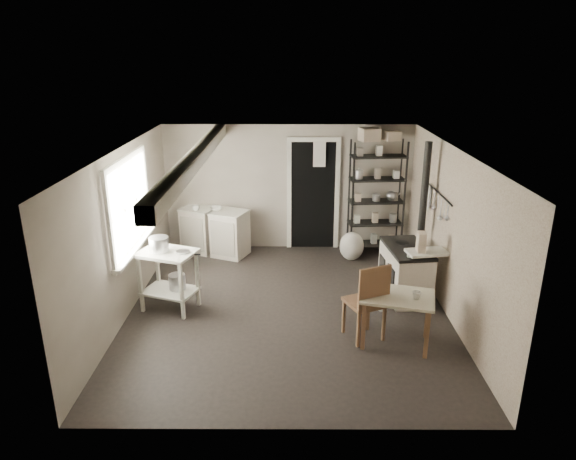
{
  "coord_description": "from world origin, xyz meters",
  "views": [
    {
      "loc": [
        0.03,
        -6.62,
        3.52
      ],
      "look_at": [
        0.0,
        0.3,
        1.1
      ],
      "focal_mm": 32.0,
      "sensor_mm": 36.0,
      "label": 1
    }
  ],
  "objects_px": {
    "flour_sack": "(352,247)",
    "shelf_rack": "(376,201)",
    "prep_table": "(169,283)",
    "base_cabinets": "(215,229)",
    "chair": "(364,303)",
    "stockpot": "(159,247)",
    "work_table": "(396,316)",
    "stove": "(406,269)"
  },
  "relations": [
    {
      "from": "stockpot",
      "to": "work_table",
      "type": "xyz_separation_m",
      "value": [
        3.16,
        -0.94,
        -0.56
      ]
    },
    {
      "from": "work_table",
      "to": "prep_table",
      "type": "bearing_deg",
      "value": 163.21
    },
    {
      "from": "stockpot",
      "to": "shelf_rack",
      "type": "xyz_separation_m",
      "value": [
        3.38,
        2.28,
        0.01
      ]
    },
    {
      "from": "base_cabinets",
      "to": "chair",
      "type": "distance_m",
      "value": 3.74
    },
    {
      "from": "prep_table",
      "to": "flour_sack",
      "type": "bearing_deg",
      "value": 33.1
    },
    {
      "from": "shelf_rack",
      "to": "chair",
      "type": "bearing_deg",
      "value": -105.87
    },
    {
      "from": "stove",
      "to": "chair",
      "type": "relative_size",
      "value": 0.95
    },
    {
      "from": "stove",
      "to": "flour_sack",
      "type": "bearing_deg",
      "value": 107.82
    },
    {
      "from": "stockpot",
      "to": "work_table",
      "type": "bearing_deg",
      "value": -16.51
    },
    {
      "from": "prep_table",
      "to": "chair",
      "type": "bearing_deg",
      "value": -16.07
    },
    {
      "from": "flour_sack",
      "to": "work_table",
      "type": "bearing_deg",
      "value": -84.89
    },
    {
      "from": "shelf_rack",
      "to": "flour_sack",
      "type": "bearing_deg",
      "value": -139.96
    },
    {
      "from": "flour_sack",
      "to": "shelf_rack",
      "type": "bearing_deg",
      "value": 44.73
    },
    {
      "from": "stockpot",
      "to": "stove",
      "type": "bearing_deg",
      "value": 6.27
    },
    {
      "from": "base_cabinets",
      "to": "prep_table",
      "type": "bearing_deg",
      "value": -76.69
    },
    {
      "from": "base_cabinets",
      "to": "chair",
      "type": "xyz_separation_m",
      "value": [
        2.32,
        -2.93,
        0.03
      ]
    },
    {
      "from": "shelf_rack",
      "to": "work_table",
      "type": "height_order",
      "value": "shelf_rack"
    },
    {
      "from": "stockpot",
      "to": "stove",
      "type": "distance_m",
      "value": 3.6
    },
    {
      "from": "chair",
      "to": "flour_sack",
      "type": "xyz_separation_m",
      "value": [
        0.14,
        2.6,
        -0.24
      ]
    },
    {
      "from": "stove",
      "to": "flour_sack",
      "type": "height_order",
      "value": "stove"
    },
    {
      "from": "stockpot",
      "to": "base_cabinets",
      "type": "bearing_deg",
      "value": 78.16
    },
    {
      "from": "chair",
      "to": "flour_sack",
      "type": "bearing_deg",
      "value": 63.53
    },
    {
      "from": "work_table",
      "to": "chair",
      "type": "distance_m",
      "value": 0.43
    },
    {
      "from": "stove",
      "to": "work_table",
      "type": "relative_size",
      "value": 1.14
    },
    {
      "from": "stockpot",
      "to": "base_cabinets",
      "type": "distance_m",
      "value": 2.25
    },
    {
      "from": "stockpot",
      "to": "chair",
      "type": "bearing_deg",
      "value": -15.78
    },
    {
      "from": "stockpot",
      "to": "work_table",
      "type": "relative_size",
      "value": 0.33
    },
    {
      "from": "prep_table",
      "to": "stove",
      "type": "height_order",
      "value": "prep_table"
    },
    {
      "from": "prep_table",
      "to": "shelf_rack",
      "type": "bearing_deg",
      "value": 34.99
    },
    {
      "from": "stove",
      "to": "chair",
      "type": "xyz_separation_m",
      "value": [
        -0.78,
        -1.17,
        0.04
      ]
    },
    {
      "from": "shelf_rack",
      "to": "stove",
      "type": "relative_size",
      "value": 2.03
    },
    {
      "from": "stockpot",
      "to": "work_table",
      "type": "distance_m",
      "value": 3.34
    },
    {
      "from": "shelf_rack",
      "to": "base_cabinets",
      "type": "bearing_deg",
      "value": 177.76
    },
    {
      "from": "work_table",
      "to": "flour_sack",
      "type": "distance_m",
      "value": 2.77
    },
    {
      "from": "prep_table",
      "to": "flour_sack",
      "type": "height_order",
      "value": "prep_table"
    },
    {
      "from": "prep_table",
      "to": "work_table",
      "type": "relative_size",
      "value": 1.0
    },
    {
      "from": "base_cabinets",
      "to": "stove",
      "type": "relative_size",
      "value": 1.25
    },
    {
      "from": "prep_table",
      "to": "shelf_rack",
      "type": "distance_m",
      "value": 4.03
    },
    {
      "from": "prep_table",
      "to": "stockpot",
      "type": "distance_m",
      "value": 0.55
    },
    {
      "from": "shelf_rack",
      "to": "prep_table",
      "type": "bearing_deg",
      "value": -149.7
    },
    {
      "from": "prep_table",
      "to": "chair",
      "type": "relative_size",
      "value": 0.83
    },
    {
      "from": "stove",
      "to": "chair",
      "type": "height_order",
      "value": "chair"
    }
  ]
}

